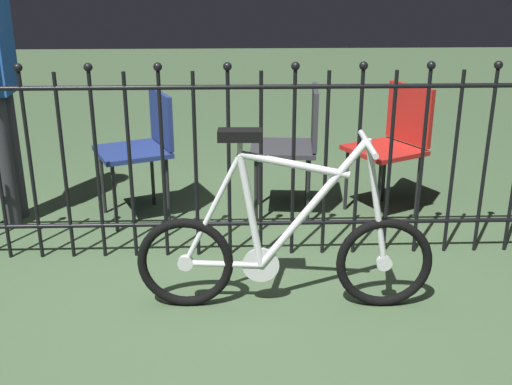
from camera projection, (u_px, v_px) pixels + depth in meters
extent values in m
plane|color=#405839|center=(230.00, 313.00, 3.04)|extent=(20.00, 20.00, 0.00)
cylinder|color=black|center=(31.00, 169.00, 3.43)|extent=(0.02, 0.02, 1.07)
sphere|color=black|center=(18.00, 68.00, 3.24)|extent=(0.05, 0.05, 0.05)
cylinder|color=black|center=(64.00, 169.00, 3.44)|extent=(0.02, 0.02, 1.07)
cylinder|color=black|center=(97.00, 169.00, 3.44)|extent=(0.02, 0.02, 1.07)
sphere|color=black|center=(88.00, 67.00, 3.25)|extent=(0.05, 0.05, 0.05)
cylinder|color=black|center=(130.00, 168.00, 3.45)|extent=(0.02, 0.02, 1.07)
cylinder|color=black|center=(163.00, 168.00, 3.45)|extent=(0.02, 0.02, 1.07)
sphere|color=black|center=(158.00, 67.00, 3.26)|extent=(0.05, 0.05, 0.05)
cylinder|color=black|center=(196.00, 168.00, 3.46)|extent=(0.02, 0.02, 1.07)
cylinder|color=black|center=(228.00, 167.00, 3.47)|extent=(0.02, 0.02, 1.07)
sphere|color=black|center=(227.00, 67.00, 3.27)|extent=(0.05, 0.05, 0.05)
cylinder|color=black|center=(261.00, 167.00, 3.47)|extent=(0.02, 0.02, 1.07)
cylinder|color=black|center=(293.00, 166.00, 3.48)|extent=(0.02, 0.02, 1.07)
sphere|color=black|center=(295.00, 66.00, 3.29)|extent=(0.05, 0.05, 0.05)
cylinder|color=black|center=(326.00, 166.00, 3.48)|extent=(0.02, 0.02, 1.07)
cylinder|color=black|center=(358.00, 166.00, 3.49)|extent=(0.02, 0.02, 1.07)
sphere|color=black|center=(364.00, 66.00, 3.30)|extent=(0.05, 0.05, 0.05)
cylinder|color=black|center=(390.00, 165.00, 3.50)|extent=(0.02, 0.02, 1.07)
cylinder|color=black|center=(422.00, 165.00, 3.50)|extent=(0.02, 0.02, 1.07)
sphere|color=black|center=(431.00, 65.00, 3.31)|extent=(0.05, 0.05, 0.05)
cylinder|color=black|center=(453.00, 165.00, 3.51)|extent=(0.02, 0.02, 1.07)
cylinder|color=black|center=(485.00, 164.00, 3.51)|extent=(0.02, 0.02, 1.07)
sphere|color=black|center=(498.00, 65.00, 3.32)|extent=(0.05, 0.05, 0.05)
cylinder|color=black|center=(230.00, 224.00, 3.58)|extent=(4.35, 0.03, 0.03)
cylinder|color=black|center=(228.00, 87.00, 3.31)|extent=(4.35, 0.03, 0.03)
torus|color=black|center=(185.00, 263.00, 3.02)|extent=(0.47, 0.06, 0.47)
cylinder|color=silver|center=(185.00, 263.00, 3.02)|extent=(0.08, 0.03, 0.08)
torus|color=black|center=(384.00, 263.00, 3.02)|extent=(0.47, 0.06, 0.47)
cylinder|color=silver|center=(384.00, 263.00, 3.02)|extent=(0.08, 0.03, 0.08)
cylinder|color=silver|center=(313.00, 205.00, 2.92)|extent=(0.51, 0.05, 0.65)
cylinder|color=silver|center=(295.00, 165.00, 2.85)|extent=(0.51, 0.05, 0.14)
cylinder|color=silver|center=(251.00, 211.00, 2.93)|extent=(0.13, 0.04, 0.57)
cylinder|color=silver|center=(223.00, 264.00, 3.02)|extent=(0.37, 0.04, 0.04)
cylinder|color=silver|center=(212.00, 210.00, 2.93)|extent=(0.29, 0.04, 0.56)
cylinder|color=silver|center=(376.00, 203.00, 2.91)|extent=(0.15, 0.04, 0.63)
cylinder|color=silver|center=(368.00, 142.00, 2.81)|extent=(0.03, 0.03, 0.02)
cylinder|color=silver|center=(368.00, 144.00, 2.81)|extent=(0.04, 0.40, 0.03)
cylinder|color=silver|center=(240.00, 147.00, 2.82)|extent=(0.03, 0.03, 0.07)
cube|color=black|center=(240.00, 135.00, 2.80)|extent=(0.20, 0.10, 0.05)
cylinder|color=silver|center=(261.00, 265.00, 3.03)|extent=(0.18, 0.02, 0.18)
cylinder|color=black|center=(256.00, 191.00, 4.00)|extent=(0.02, 0.02, 0.45)
cylinder|color=black|center=(259.00, 174.00, 4.32)|extent=(0.02, 0.02, 0.45)
cylinder|color=black|center=(308.00, 192.00, 3.99)|extent=(0.02, 0.02, 0.45)
cylinder|color=black|center=(307.00, 175.00, 4.30)|extent=(0.02, 0.02, 0.45)
cube|color=#2D2D33|center=(283.00, 148.00, 4.07)|extent=(0.46, 0.46, 0.03)
cube|color=#2D2D33|center=(315.00, 117.00, 3.98)|extent=(0.07, 0.40, 0.37)
cylinder|color=black|center=(115.00, 198.00, 3.88)|extent=(0.02, 0.02, 0.44)
cylinder|color=black|center=(103.00, 182.00, 4.17)|extent=(0.02, 0.02, 0.44)
cylinder|color=black|center=(168.00, 190.00, 4.02)|extent=(0.02, 0.02, 0.44)
cylinder|color=black|center=(152.00, 175.00, 4.31)|extent=(0.02, 0.02, 0.44)
cube|color=navy|center=(132.00, 152.00, 4.02)|extent=(0.56, 0.56, 0.03)
cube|color=navy|center=(161.00, 118.00, 4.03)|extent=(0.19, 0.39, 0.35)
cylinder|color=black|center=(379.00, 195.00, 3.97)|extent=(0.02, 0.02, 0.43)
cylinder|color=black|center=(346.00, 180.00, 4.24)|extent=(0.02, 0.02, 0.43)
cylinder|color=black|center=(418.00, 186.00, 4.12)|extent=(0.02, 0.02, 0.43)
cylinder|color=black|center=(384.00, 172.00, 4.39)|extent=(0.02, 0.02, 0.43)
cube|color=#A51E19|center=(384.00, 150.00, 4.10)|extent=(0.57, 0.57, 0.03)
cube|color=#A51E19|center=(410.00, 114.00, 4.12)|extent=(0.21, 0.36, 0.38)
cylinder|color=#2D2D33|center=(5.00, 163.00, 3.90)|extent=(0.11, 0.11, 0.85)
cylinder|color=#2D2D33|center=(12.00, 156.00, 4.05)|extent=(0.11, 0.11, 0.85)
cylinder|color=#1E4C99|center=(1.00, 34.00, 3.90)|extent=(0.08, 0.08, 0.57)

